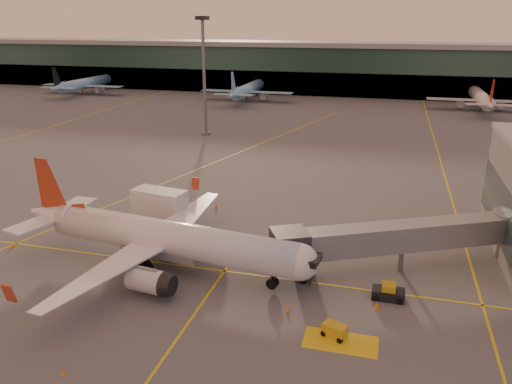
% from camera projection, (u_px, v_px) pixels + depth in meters
% --- Properties ---
extents(ground, '(600.00, 600.00, 0.00)m').
position_uv_depth(ground, '(159.00, 288.00, 48.64)').
color(ground, '#4C4F54').
rests_on(ground, ground).
extents(taxi_markings, '(100.12, 173.00, 0.01)m').
position_uv_depth(taxi_markings, '(230.00, 163.00, 91.03)').
color(taxi_markings, gold).
rests_on(taxi_markings, ground).
extents(terminal, '(400.00, 20.00, 17.60)m').
position_uv_depth(terminal, '(335.00, 68.00, 175.09)').
color(terminal, '#19382D').
rests_on(terminal, ground).
extents(mast_west_near, '(2.40, 2.40, 25.60)m').
position_uv_depth(mast_west_near, '(204.00, 68.00, 108.94)').
color(mast_west_near, slate).
rests_on(mast_west_near, ground).
extents(distant_aircraft_row, '(350.00, 34.00, 13.00)m').
position_uv_depth(distant_aircraft_row, '(360.00, 105.00, 153.56)').
color(distant_aircraft_row, '#84BFDE').
rests_on(distant_aircraft_row, ground).
extents(main_airplane, '(34.39, 31.10, 10.38)m').
position_uv_depth(main_airplane, '(161.00, 238.00, 51.66)').
color(main_airplane, white).
rests_on(main_airplane, ground).
extents(jet_bridge, '(26.63, 15.61, 5.36)m').
position_uv_depth(jet_bridge, '(415.00, 237.00, 51.39)').
color(jet_bridge, slate).
rests_on(jet_bridge, ground).
extents(catering_truck, '(6.96, 3.90, 5.12)m').
position_uv_depth(catering_truck, '(161.00, 207.00, 61.51)').
color(catering_truck, '#B13E19').
rests_on(catering_truck, ground).
extents(gpu_cart, '(2.27, 1.86, 1.15)m').
position_uv_depth(gpu_cart, '(335.00, 331.00, 41.03)').
color(gpu_cart, gold).
rests_on(gpu_cart, ground).
extents(pushback_tug, '(3.01, 1.67, 1.54)m').
position_uv_depth(pushback_tug, '(388.00, 293.00, 46.63)').
color(pushback_tug, black).
rests_on(pushback_tug, ground).
extents(cone_nose, '(0.49, 0.49, 0.62)m').
position_uv_depth(cone_nose, '(377.00, 305.00, 45.21)').
color(cone_nose, orange).
rests_on(cone_nose, ground).
extents(cone_tail, '(0.46, 0.46, 0.59)m').
position_uv_depth(cone_tail, '(13.00, 245.00, 57.33)').
color(cone_tail, orange).
rests_on(cone_tail, ground).
extents(cone_wing_right, '(0.37, 0.37, 0.48)m').
position_uv_depth(cone_wing_right, '(63.00, 372.00, 36.72)').
color(cone_wing_right, orange).
rests_on(cone_wing_right, ground).
extents(cone_wing_left, '(0.47, 0.47, 0.60)m').
position_uv_depth(cone_wing_left, '(216.00, 206.00, 69.30)').
color(cone_wing_left, orange).
rests_on(cone_wing_left, ground).
extents(cone_fwd, '(0.45, 0.45, 0.57)m').
position_uv_depth(cone_fwd, '(288.00, 308.00, 44.76)').
color(cone_fwd, orange).
rests_on(cone_fwd, ground).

